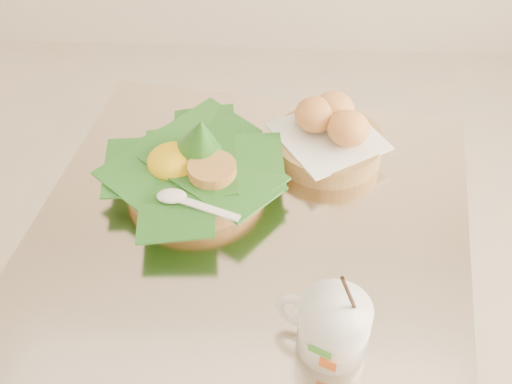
# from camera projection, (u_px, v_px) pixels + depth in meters

# --- Properties ---
(cafe_table) EXTENTS (0.79, 0.79, 0.75)m
(cafe_table) POSITION_uv_depth(u_px,v_px,m) (251.00, 305.00, 1.20)
(cafe_table) COLOR gray
(cafe_table) RESTS_ON floor
(rice_basket) EXTENTS (0.30, 0.30, 0.15)m
(rice_basket) POSITION_uv_depth(u_px,v_px,m) (194.00, 165.00, 1.09)
(rice_basket) COLOR #9E7843
(rice_basket) RESTS_ON cafe_table
(bread_basket) EXTENTS (0.23, 0.23, 0.10)m
(bread_basket) POSITION_uv_depth(u_px,v_px,m) (329.00, 134.00, 1.15)
(bread_basket) COLOR #9E7843
(bread_basket) RESTS_ON cafe_table
(coffee_mug) EXTENTS (0.13, 0.10, 0.17)m
(coffee_mug) POSITION_uv_depth(u_px,v_px,m) (332.00, 325.00, 0.85)
(coffee_mug) COLOR white
(coffee_mug) RESTS_ON cafe_table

